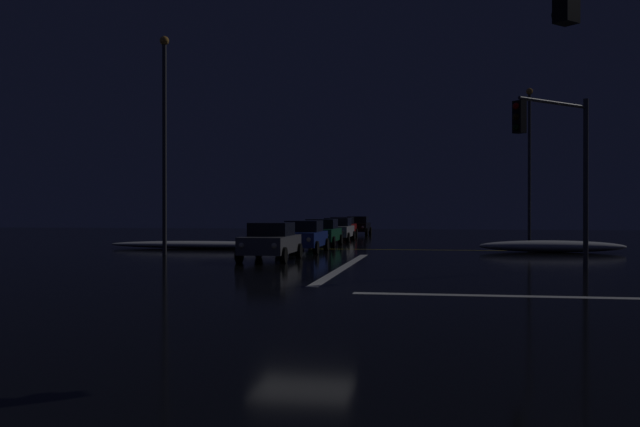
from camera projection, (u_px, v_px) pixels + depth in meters
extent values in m
cube|color=black|center=(303.00, 294.00, 17.98)|extent=(120.00, 120.00, 0.10)
cube|color=white|center=(345.00, 267.00, 26.03)|extent=(0.35, 13.98, 0.01)
cube|color=yellow|center=(373.00, 249.00, 37.47)|extent=(22.00, 0.15, 0.01)
ellipsoid|color=white|center=(207.00, 245.00, 38.16)|extent=(10.99, 1.50, 0.41)
ellipsoid|color=white|center=(552.00, 246.00, 34.98)|extent=(7.08, 1.50, 0.58)
cube|color=slate|center=(270.00, 244.00, 29.35)|extent=(1.80, 4.20, 0.70)
cube|color=black|center=(272.00, 229.00, 29.54)|extent=(1.60, 2.00, 0.55)
cylinder|color=black|center=(284.00, 255.00, 27.67)|extent=(0.22, 0.64, 0.64)
cylinder|color=black|center=(239.00, 255.00, 27.97)|extent=(0.22, 0.64, 0.64)
cylinder|color=black|center=(299.00, 251.00, 30.73)|extent=(0.22, 0.64, 0.64)
cylinder|color=black|center=(259.00, 250.00, 31.03)|extent=(0.22, 0.64, 0.64)
sphere|color=#F9EFC6|center=(274.00, 246.00, 27.15)|extent=(0.22, 0.22, 0.22)
sphere|color=#F9EFC6|center=(241.00, 245.00, 27.36)|extent=(0.22, 0.22, 0.22)
cube|color=navy|center=(303.00, 239.00, 34.90)|extent=(1.80, 4.20, 0.70)
cube|color=black|center=(304.00, 226.00, 35.09)|extent=(1.60, 2.00, 0.55)
cylinder|color=black|center=(316.00, 248.00, 33.22)|extent=(0.22, 0.64, 0.64)
cylinder|color=black|center=(279.00, 247.00, 33.52)|extent=(0.22, 0.64, 0.64)
cylinder|color=black|center=(326.00, 245.00, 36.28)|extent=(0.22, 0.64, 0.64)
cylinder|color=black|center=(292.00, 244.00, 36.57)|extent=(0.22, 0.64, 0.64)
sphere|color=#F9EFC6|center=(309.00, 240.00, 32.70)|extent=(0.22, 0.22, 0.22)
sphere|color=#F9EFC6|center=(281.00, 239.00, 32.91)|extent=(0.22, 0.22, 0.22)
cube|color=#14512D|center=(321.00, 235.00, 40.83)|extent=(1.80, 4.20, 0.70)
cube|color=black|center=(322.00, 224.00, 41.03)|extent=(1.60, 2.00, 0.55)
cylinder|color=black|center=(333.00, 242.00, 39.16)|extent=(0.22, 0.64, 0.64)
cylinder|color=black|center=(301.00, 242.00, 39.45)|extent=(0.22, 0.64, 0.64)
cylinder|color=black|center=(340.00, 240.00, 42.22)|extent=(0.22, 0.64, 0.64)
cylinder|color=black|center=(311.00, 239.00, 42.51)|extent=(0.22, 0.64, 0.64)
sphere|color=#F9EFC6|center=(327.00, 235.00, 38.64)|extent=(0.22, 0.22, 0.22)
sphere|color=#F9EFC6|center=(304.00, 235.00, 38.85)|extent=(0.22, 0.22, 0.22)
cube|color=#B7B7BC|center=(337.00, 231.00, 47.52)|extent=(1.80, 4.20, 0.70)
cube|color=black|center=(338.00, 222.00, 47.72)|extent=(1.60, 2.00, 0.55)
cylinder|color=black|center=(348.00, 237.00, 45.85)|extent=(0.22, 0.64, 0.64)
cylinder|color=black|center=(321.00, 237.00, 46.14)|extent=(0.22, 0.64, 0.64)
cylinder|color=black|center=(353.00, 236.00, 48.91)|extent=(0.22, 0.64, 0.64)
cylinder|color=black|center=(328.00, 235.00, 49.20)|extent=(0.22, 0.64, 0.64)
sphere|color=#F9EFC6|center=(343.00, 231.00, 45.32)|extent=(0.22, 0.22, 0.22)
sphere|color=#F9EFC6|center=(323.00, 231.00, 45.54)|extent=(0.22, 0.22, 0.22)
cube|color=maroon|center=(342.00, 229.00, 53.92)|extent=(1.80, 4.20, 0.70)
cube|color=black|center=(342.00, 220.00, 54.11)|extent=(1.60, 2.00, 0.55)
cylinder|color=black|center=(351.00, 234.00, 52.24)|extent=(0.22, 0.64, 0.64)
cylinder|color=black|center=(327.00, 234.00, 52.54)|extent=(0.22, 0.64, 0.64)
cylinder|color=black|center=(356.00, 233.00, 55.30)|extent=(0.22, 0.64, 0.64)
cylinder|color=black|center=(333.00, 233.00, 55.60)|extent=(0.22, 0.64, 0.64)
sphere|color=#F9EFC6|center=(347.00, 229.00, 51.72)|extent=(0.22, 0.22, 0.22)
sphere|color=#F9EFC6|center=(329.00, 229.00, 51.93)|extent=(0.22, 0.22, 0.22)
cube|color=black|center=(358.00, 227.00, 59.27)|extent=(1.80, 4.20, 0.70)
cube|color=black|center=(358.00, 220.00, 59.47)|extent=(1.60, 2.00, 0.55)
cylinder|color=black|center=(367.00, 232.00, 57.60)|extent=(0.22, 0.64, 0.64)
cylinder|color=black|center=(345.00, 232.00, 57.90)|extent=(0.22, 0.64, 0.64)
cylinder|color=black|center=(370.00, 231.00, 60.66)|extent=(0.22, 0.64, 0.64)
cylinder|color=black|center=(349.00, 231.00, 60.95)|extent=(0.22, 0.64, 0.64)
sphere|color=#F9EFC6|center=(363.00, 227.00, 57.08)|extent=(0.22, 0.22, 0.22)
sphere|color=#F9EFC6|center=(347.00, 227.00, 57.29)|extent=(0.22, 0.22, 0.22)
cylinder|color=#4C4C51|center=(586.00, 184.00, 25.00)|extent=(0.18, 0.18, 6.04)
cylinder|color=#4C4C51|center=(554.00, 103.00, 23.93)|extent=(2.65, 2.65, 0.12)
cube|color=black|center=(519.00, 117.00, 22.88)|extent=(0.46, 0.46, 1.05)
sphere|color=red|center=(516.00, 106.00, 22.79)|extent=(0.22, 0.22, 0.22)
sphere|color=black|center=(516.00, 117.00, 22.79)|extent=(0.22, 0.22, 0.22)
sphere|color=black|center=(516.00, 127.00, 22.79)|extent=(0.22, 0.22, 0.22)
sphere|color=black|center=(558.00, 15.00, 11.78)|extent=(0.22, 0.22, 0.22)
cylinder|color=#424247|center=(529.00, 168.00, 45.79)|extent=(0.20, 0.20, 9.62)
sphere|color=#F9AD47|center=(529.00, 91.00, 45.77)|extent=(0.44, 0.44, 0.44)
cylinder|color=#424247|center=(164.00, 150.00, 33.06)|extent=(0.20, 0.20, 9.86)
sphere|color=#F9AD47|center=(164.00, 41.00, 33.03)|extent=(0.44, 0.44, 0.44)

